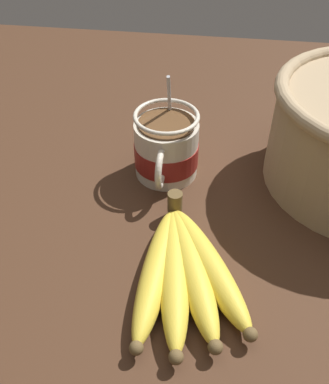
# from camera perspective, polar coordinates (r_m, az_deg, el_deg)

# --- Properties ---
(table) EXTENTS (1.20, 1.20, 0.04)m
(table) POSITION_cam_1_polar(r_m,az_deg,el_deg) (0.61, 1.60, -2.87)
(table) COLOR #422819
(table) RESTS_ON ground
(coffee_mug) EXTENTS (0.15, 0.09, 0.15)m
(coffee_mug) POSITION_cam_1_polar(r_m,az_deg,el_deg) (0.63, 0.23, 5.80)
(coffee_mug) COLOR beige
(coffee_mug) RESTS_ON table
(banana_bunch) EXTENTS (0.23, 0.14, 0.04)m
(banana_bunch) POSITION_cam_1_polar(r_m,az_deg,el_deg) (0.50, 2.53, -10.30)
(banana_bunch) COLOR brown
(banana_bunch) RESTS_ON table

